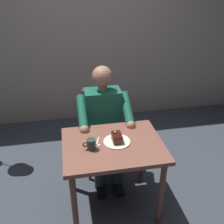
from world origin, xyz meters
name	(u,v)px	position (x,y,z in m)	size (l,w,h in m)	color
ground_plane	(113,204)	(0.00, 0.00, 0.00)	(14.00, 14.00, 0.00)	#323842
cafe_rear_panel	(86,16)	(0.00, -1.88, 1.50)	(6.40, 0.12, 3.00)	gray
dining_table	(113,154)	(0.00, 0.00, 0.61)	(0.85, 0.67, 0.71)	brown
chair	(102,127)	(0.00, -0.64, 0.50)	(0.42, 0.42, 0.91)	brown
seated_person	(104,124)	(0.00, -0.47, 0.64)	(0.53, 0.58, 1.22)	#155240
dessert_plate	(117,142)	(-0.04, -0.02, 0.72)	(0.23, 0.23, 0.01)	silver
cake_slice	(117,138)	(-0.04, -0.02, 0.76)	(0.08, 0.12, 0.09)	brown
coffee_cup	(91,144)	(0.19, 0.04, 0.76)	(0.11, 0.07, 0.09)	#253232
dessert_spoon	(98,143)	(0.12, -0.02, 0.72)	(0.05, 0.14, 0.01)	silver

